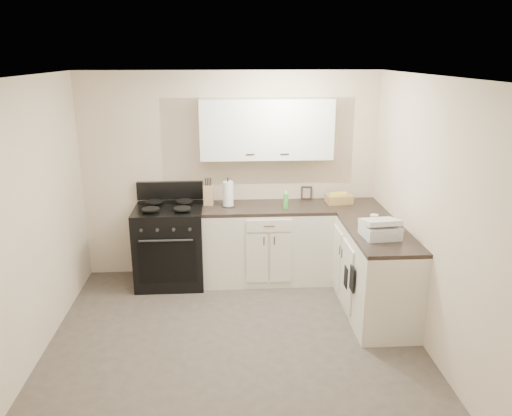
{
  "coord_description": "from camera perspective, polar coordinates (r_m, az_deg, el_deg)",
  "views": [
    {
      "loc": [
        -0.06,
        -4.17,
        2.68
      ],
      "look_at": [
        0.25,
        0.85,
        1.12
      ],
      "focal_mm": 35.0,
      "sensor_mm": 36.0,
      "label": 1
    }
  ],
  "objects": [
    {
      "name": "soap_bottle",
      "position": [
        5.86,
        3.42,
        0.83
      ],
      "size": [
        0.06,
        0.06,
        0.18
      ],
      "primitive_type": "cylinder",
      "rotation": [
        0.0,
        0.0,
        -0.06
      ],
      "color": "green",
      "rests_on": "countertop_back"
    },
    {
      "name": "countertop_right",
      "position": [
        5.54,
        12.99,
        -1.74
      ],
      "size": [
        0.6,
        1.9,
        0.04
      ],
      "primitive_type": "cube",
      "color": "black",
      "rests_on": "base_cabinets_right"
    },
    {
      "name": "countertop_back",
      "position": [
        5.96,
        1.27,
        0.03
      ],
      "size": [
        1.55,
        0.6,
        0.04
      ],
      "primitive_type": "cube",
      "color": "black",
      "rests_on": "base_cabinets_back"
    },
    {
      "name": "ceiling",
      "position": [
        4.17,
        -2.83,
        14.74
      ],
      "size": [
        3.6,
        3.6,
        0.0
      ],
      "primitive_type": "plane",
      "color": "white",
      "rests_on": "wall_back"
    },
    {
      "name": "knife_block",
      "position": [
        6.0,
        -5.44,
        1.47
      ],
      "size": [
        0.12,
        0.11,
        0.24
      ],
      "primitive_type": "cube",
      "rotation": [
        0.0,
        0.0,
        -0.13
      ],
      "color": "tan",
      "rests_on": "countertop_back"
    },
    {
      "name": "wicker_basket",
      "position": [
        6.15,
        9.45,
        1.03
      ],
      "size": [
        0.32,
        0.23,
        0.1
      ],
      "primitive_type": "cube",
      "rotation": [
        0.0,
        0.0,
        0.1
      ],
      "color": "tan",
      "rests_on": "countertop_right"
    },
    {
      "name": "countertop_grill",
      "position": [
        5.09,
        14.0,
        -2.55
      ],
      "size": [
        0.37,
        0.35,
        0.12
      ],
      "primitive_type": "cube",
      "rotation": [
        0.0,
        0.0,
        0.1
      ],
      "color": "silver",
      "rests_on": "countertop_right"
    },
    {
      "name": "picture_frame",
      "position": [
        6.24,
        5.79,
        1.73
      ],
      "size": [
        0.14,
        0.06,
        0.17
      ],
      "primitive_type": "cube",
      "rotation": [
        -0.14,
        0.0,
        -0.13
      ],
      "color": "black",
      "rests_on": "countertop_back"
    },
    {
      "name": "oven_mitt_near",
      "position": [
        5.1,
        10.95,
        -7.96
      ],
      "size": [
        0.02,
        0.15,
        0.25
      ],
      "primitive_type": "cube",
      "color": "black",
      "rests_on": "base_cabinets_right"
    },
    {
      "name": "wall_left",
      "position": [
        4.74,
        -24.92,
        -2.0
      ],
      "size": [
        0.0,
        3.6,
        3.6
      ],
      "primitive_type": "plane",
      "rotation": [
        1.57,
        0.0,
        1.57
      ],
      "color": "beige",
      "rests_on": "ground"
    },
    {
      "name": "upper_cabinets",
      "position": [
        5.9,
        1.2,
        9.04
      ],
      "size": [
        1.55,
        0.3,
        0.7
      ],
      "primitive_type": "cube",
      "color": "white",
      "rests_on": "wall_back"
    },
    {
      "name": "oven_mitt_far",
      "position": [
        5.34,
        10.27,
        -7.78
      ],
      "size": [
        0.02,
        0.13,
        0.22
      ],
      "primitive_type": "cube",
      "color": "black",
      "rests_on": "base_cabinets_right"
    },
    {
      "name": "wall_right",
      "position": [
        4.78,
        19.51,
        -1.19
      ],
      "size": [
        0.0,
        3.6,
        3.6
      ],
      "primitive_type": "plane",
      "rotation": [
        1.57,
        0.0,
        -1.57
      ],
      "color": "beige",
      "rests_on": "ground"
    },
    {
      "name": "wall_front",
      "position": [
        2.77,
        -1.87,
        -13.88
      ],
      "size": [
        3.6,
        0.0,
        3.6
      ],
      "primitive_type": "plane",
      "rotation": [
        -1.57,
        0.0,
        0.0
      ],
      "color": "beige",
      "rests_on": "ground"
    },
    {
      "name": "glass_jar",
      "position": [
        5.34,
        13.32,
        -1.47
      ],
      "size": [
        0.1,
        0.1,
        0.14
      ],
      "primitive_type": "cylinder",
      "rotation": [
        0.0,
        0.0,
        0.21
      ],
      "color": "silver",
      "rests_on": "countertop_right"
    },
    {
      "name": "base_cabinets_back",
      "position": [
        6.11,
        1.24,
        -4.18
      ],
      "size": [
        1.55,
        0.6,
        0.9
      ],
      "primitive_type": "cube",
      "color": "silver",
      "rests_on": "floor"
    },
    {
      "name": "wall_back",
      "position": [
        6.14,
        -2.91,
        3.73
      ],
      "size": [
        3.6,
        0.0,
        3.6
      ],
      "primitive_type": "plane",
      "rotation": [
        1.57,
        0.0,
        0.0
      ],
      "color": "beige",
      "rests_on": "ground"
    },
    {
      "name": "paper_towel",
      "position": [
        5.92,
        -3.21,
        1.61
      ],
      "size": [
        0.13,
        0.13,
        0.3
      ],
      "primitive_type": "cylinder",
      "rotation": [
        0.0,
        0.0,
        0.09
      ],
      "color": "white",
      "rests_on": "countertop_back"
    },
    {
      "name": "floor",
      "position": [
        4.96,
        -2.39,
        -15.52
      ],
      "size": [
        3.6,
        3.6,
        0.0
      ],
      "primitive_type": "plane",
      "color": "#473F38",
      "rests_on": "ground"
    },
    {
      "name": "base_cabinets_right",
      "position": [
        5.71,
        12.67,
        -6.21
      ],
      "size": [
        0.6,
        1.9,
        0.9
      ],
      "primitive_type": "cube",
      "color": "silver",
      "rests_on": "floor"
    },
    {
      "name": "stove",
      "position": [
        6.1,
        -9.78,
        -4.37
      ],
      "size": [
        0.8,
        0.69,
        0.97
      ],
      "primitive_type": "cube",
      "color": "black",
      "rests_on": "floor"
    }
  ]
}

